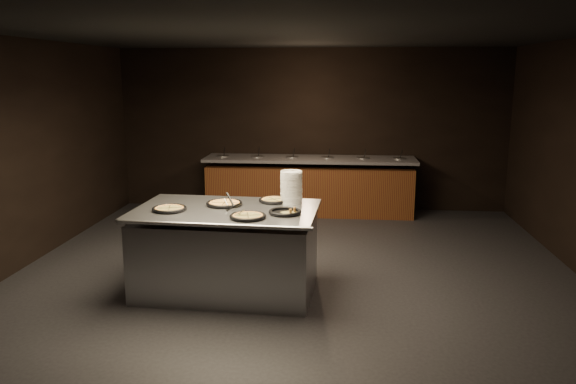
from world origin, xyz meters
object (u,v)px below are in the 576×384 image
object	(u,v)px
plate_stack	(291,187)
pan_cheese_whole	(224,203)
pan_veggie_whole	(169,209)
serving_counter	(227,252)

from	to	relation	value
plate_stack	pan_cheese_whole	size ratio (longest dim) A/B	0.89
plate_stack	pan_veggie_whole	distance (m)	1.41
serving_counter	pan_veggie_whole	bearing A→B (deg)	-163.17
serving_counter	plate_stack	xyz separation A→B (m)	(0.70, 0.35, 0.70)
plate_stack	pan_cheese_whole	xyz separation A→B (m)	(-0.75, -0.19, -0.17)
serving_counter	plate_stack	world-z (taller)	plate_stack
serving_counter	pan_cheese_whole	size ratio (longest dim) A/B	5.02
serving_counter	pan_veggie_whole	world-z (taller)	pan_veggie_whole
plate_stack	pan_veggie_whole	world-z (taller)	plate_stack
pan_cheese_whole	plate_stack	bearing A→B (deg)	14.06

